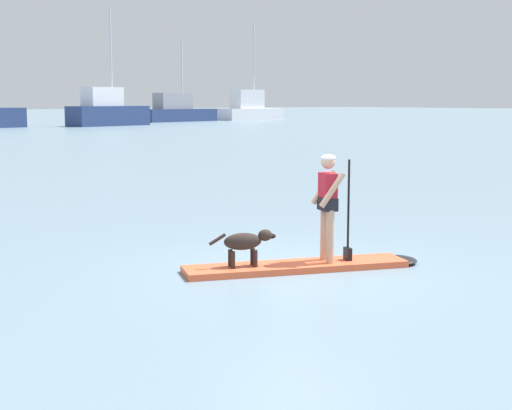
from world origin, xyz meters
TOP-DOWN VIEW (x-y plane):
  - ground_plane at (0.00, 0.00)m, footprint 400.00×400.00m
  - paddleboard at (0.21, -0.09)m, footprint 3.75×2.06m
  - person_paddler at (0.49, -0.20)m, footprint 0.68×0.59m
  - dog at (-0.74, 0.30)m, footprint 0.99×0.47m
  - moored_boat_far_starboard at (28.17, 61.26)m, footprint 9.06×4.41m
  - moored_boat_far_port at (41.89, 69.74)m, footprint 10.93×4.38m
  - moored_boat_starboard at (53.26, 69.97)m, footprint 8.90×3.39m

SIDE VIEW (x-z plane):
  - ground_plane at x=0.00m, z-range 0.00..0.00m
  - paddleboard at x=0.21m, z-range 0.00..0.10m
  - dog at x=-0.74m, z-range 0.19..0.75m
  - person_paddler at x=0.49m, z-range 0.23..1.91m
  - moored_boat_far_port at x=41.89m, z-range -3.74..6.34m
  - moored_boat_starboard at x=53.26m, z-range -4.69..7.66m
  - moored_boat_far_starboard at x=28.17m, z-range -4.28..7.29m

